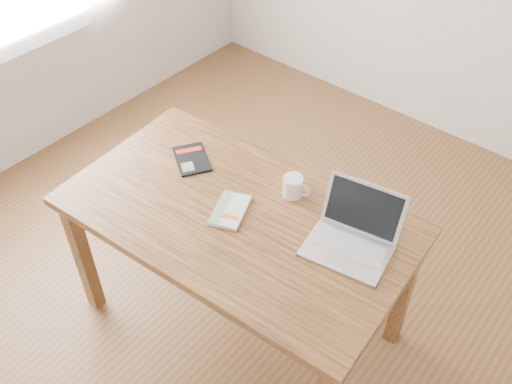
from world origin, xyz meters
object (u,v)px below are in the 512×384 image
Objects in this scene: desk at (238,228)px; laptop at (353,235)px; black_guidebook at (192,159)px; coffee_mug at (294,186)px; white_guidebook at (230,210)px.

desk is 0.49m from laptop.
black_guidebook is (-0.37, 0.12, 0.09)m from desk.
coffee_mug reaches higher than black_guidebook.
desk is 0.10m from white_guidebook.
black_guidebook reaches higher than desk.
white_guidebook is (-0.02, -0.02, 0.10)m from desk.
laptop is (0.82, 0.03, 0.04)m from black_guidebook.
desk is 5.93× the size of black_guidebook.
white_guidebook reaches higher than black_guidebook.
black_guidebook is at bearing 136.57° from white_guidebook.
laptop is at bearing -2.49° from white_guidebook.
desk is 12.14× the size of coffee_mug.
laptop is 2.97× the size of coffee_mug.
laptop reaches higher than coffee_mug.
coffee_mug reaches higher than desk.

